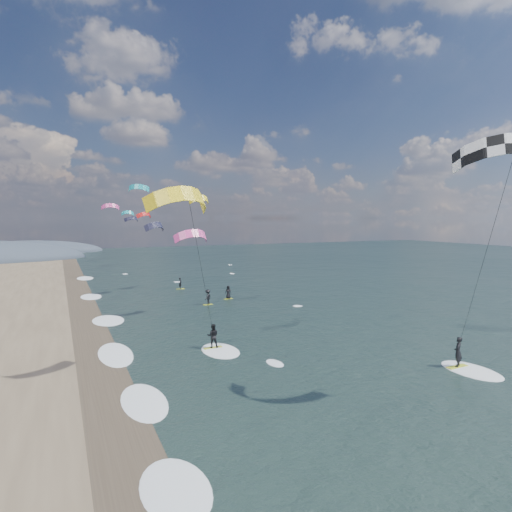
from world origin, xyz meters
name	(u,v)px	position (x,y,z in m)	size (l,w,h in m)	color
ground	(373,411)	(0.00, 0.00, 0.00)	(260.00, 260.00, 0.00)	black
wet_sand_strip	(105,381)	(-12.00, 10.00, 0.00)	(3.00, 240.00, 0.00)	#382D23
kitesurfer_near_a	(506,193)	(6.04, -2.36, 11.03)	(8.14, 9.62, 14.33)	#AFBD21
kitesurfer_near_b	(198,248)	(-6.33, 9.08, 7.96)	(7.25, 8.81, 12.36)	#AFBD21
far_kitesurfers	(209,293)	(1.90, 31.61, 0.85)	(4.52, 12.93, 1.76)	#AFBD21
bg_kite_field	(144,211)	(-0.62, 58.30, 11.06)	(11.32, 66.00, 7.70)	yellow
shoreline_surf	(116,355)	(-10.80, 14.75, 0.00)	(2.40, 79.40, 0.11)	white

